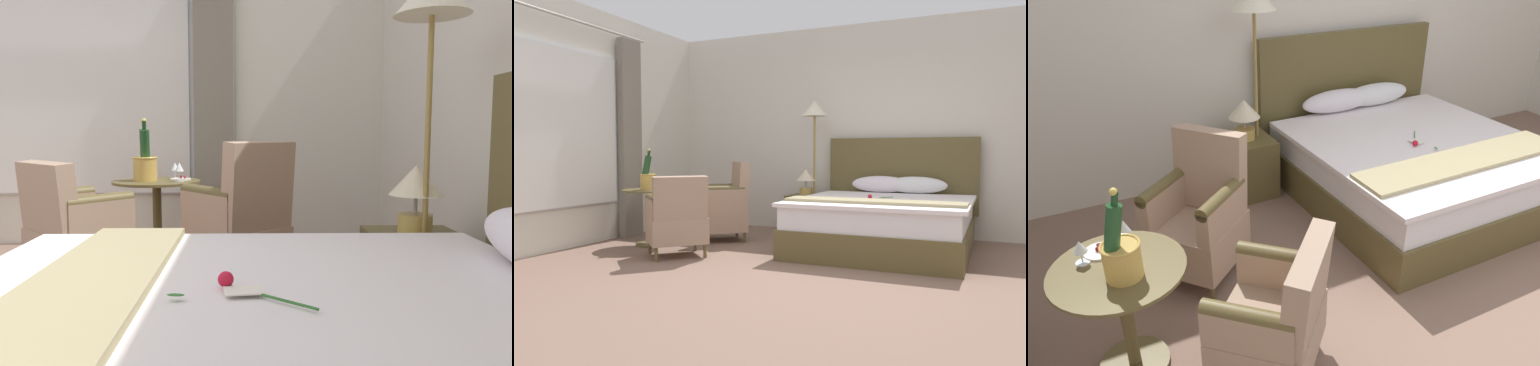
# 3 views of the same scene
# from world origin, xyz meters

# --- Properties ---
(wall_window_side) EXTENTS (0.27, 5.60, 2.89)m
(wall_window_side) POSITION_xyz_m (-3.24, 0.00, 1.43)
(wall_window_side) COLOR silver
(wall_window_side) RESTS_ON ground
(nightstand) EXTENTS (0.48, 0.47, 0.54)m
(nightstand) POSITION_xyz_m (-1.05, 2.35, 0.27)
(nightstand) COLOR brown
(nightstand) RESTS_ON ground
(bedside_lamp) EXTENTS (0.28, 0.28, 0.36)m
(bedside_lamp) POSITION_xyz_m (-1.05, 2.35, 0.77)
(bedside_lamp) COLOR tan
(bedside_lamp) RESTS_ON nightstand
(floor_lamp_brass) EXTENTS (0.36, 0.36, 1.83)m
(floor_lamp_brass) POSITION_xyz_m (-0.93, 2.36, 1.56)
(floor_lamp_brass) COLOR olive
(floor_lamp_brass) RESTS_ON ground
(side_table_round) EXTENTS (0.69, 0.69, 0.68)m
(side_table_round) POSITION_xyz_m (-2.44, 0.76, 0.44)
(side_table_round) COLOR brown
(side_table_round) RESTS_ON ground
(champagne_bucket) EXTENTS (0.20, 0.20, 0.49)m
(champagne_bucket) POSITION_xyz_m (-2.42, 0.67, 0.82)
(champagne_bucket) COLOR gold
(champagne_bucket) RESTS_ON side_table_round
(wine_glass_near_bucket) EXTENTS (0.07, 0.07, 0.15)m
(wine_glass_near_bucket) POSITION_xyz_m (-2.35, 0.95, 0.79)
(wine_glass_near_bucket) COLOR white
(wine_glass_near_bucket) RESTS_ON side_table_round
(wine_glass_near_edge) EXTENTS (0.07, 0.07, 0.13)m
(wine_glass_near_edge) POSITION_xyz_m (-2.59, 0.88, 0.77)
(wine_glass_near_edge) COLOR white
(wine_glass_near_edge) RESTS_ON side_table_round
(snack_plate) EXTENTS (0.17, 0.17, 0.04)m
(snack_plate) POSITION_xyz_m (-2.50, 0.94, 0.69)
(snack_plate) COLOR white
(snack_plate) RESTS_ON side_table_round
(armchair_by_window) EXTENTS (0.79, 0.78, 1.01)m
(armchair_by_window) POSITION_xyz_m (-1.79, 1.43, 0.43)
(armchair_by_window) COLOR brown
(armchair_by_window) RESTS_ON ground
(armchair_facing_bed) EXTENTS (0.78, 0.78, 0.88)m
(armchair_facing_bed) POSITION_xyz_m (-1.76, 0.32, 0.41)
(armchair_facing_bed) COLOR brown
(armchair_facing_bed) RESTS_ON ground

